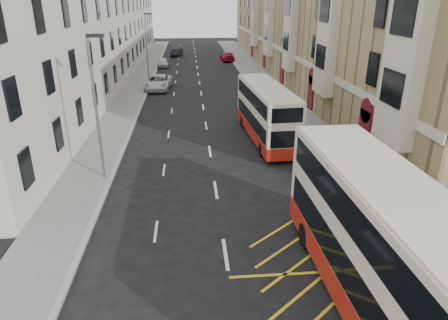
{
  "coord_description": "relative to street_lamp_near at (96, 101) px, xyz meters",
  "views": [
    {
      "loc": [
        -1.26,
        -9.76,
        9.85
      ],
      "look_at": [
        0.39,
        9.18,
        2.1
      ],
      "focal_mm": 32.0,
      "sensor_mm": 36.0,
      "label": 1
    }
  ],
  "objects": [
    {
      "name": "terrace_left",
      "position": [
        -7.08,
        33.5,
        1.88
      ],
      "size": [
        9.18,
        79.0,
        13.25
      ],
      "color": "beige",
      "rests_on": "ground"
    },
    {
      "name": "pedestrian_near",
      "position": [
        12.7,
        -12.39,
        -3.55
      ],
      "size": [
        0.8,
        0.67,
        1.87
      ],
      "primitive_type": "imported",
      "rotation": [
        0.0,
        0.0,
        3.52
      ],
      "color": "black",
      "rests_on": "pavement_right"
    },
    {
      "name": "guard_railing",
      "position": [
        12.6,
        -6.25,
        -3.78
      ],
      "size": [
        0.06,
        6.56,
        1.01
      ],
      "color": "#B31F07",
      "rests_on": "pavement_right"
    },
    {
      "name": "pavement_right",
      "position": [
        14.35,
        18.0,
        -4.56
      ],
      "size": [
        4.0,
        120.0,
        0.15
      ],
      "primitive_type": "cube",
      "color": "slate",
      "rests_on": "ground"
    },
    {
      "name": "car_silver",
      "position": [
        1.15,
        40.58,
        -3.94
      ],
      "size": [
        1.75,
        4.11,
        1.39
      ],
      "primitive_type": "imported",
      "rotation": [
        0.0,
        0.0,
        0.03
      ],
      "color": "#B1B4B9",
      "rests_on": "ground"
    },
    {
      "name": "terrace_right",
      "position": [
        21.23,
        33.38,
        2.88
      ],
      "size": [
        10.75,
        79.0,
        15.25
      ],
      "color": "#9F8A5C",
      "rests_on": "ground"
    },
    {
      "name": "kerb_right",
      "position": [
        12.35,
        18.0,
        -4.56
      ],
      "size": [
        0.25,
        120.0,
        0.15
      ],
      "primitive_type": "cube",
      "color": "gray",
      "rests_on": "ground"
    },
    {
      "name": "car_dark",
      "position": [
        2.96,
        52.54,
        -3.94
      ],
      "size": [
        2.28,
        4.44,
        1.39
      ],
      "primitive_type": "imported",
      "rotation": [
        0.0,
        0.0,
        -0.2
      ],
      "color": "black",
      "rests_on": "ground"
    },
    {
      "name": "car_red",
      "position": [
        11.55,
        46.21,
        -3.91
      ],
      "size": [
        2.22,
        5.09,
        1.46
      ],
      "primitive_type": "imported",
      "rotation": [
        0.0,
        0.0,
        3.18
      ],
      "color": "#A6091B",
      "rests_on": "ground"
    },
    {
      "name": "street_lamp_far",
      "position": [
        0.0,
        30.0,
        0.0
      ],
      "size": [
        0.93,
        0.18,
        8.0
      ],
      "color": "slate",
      "rests_on": "pavement_left"
    },
    {
      "name": "double_decker_front",
      "position": [
        11.05,
        -11.53,
        -2.21
      ],
      "size": [
        2.9,
        12.0,
        4.77
      ],
      "rotation": [
        0.0,
        0.0,
        0.01
      ],
      "color": "beige",
      "rests_on": "ground"
    },
    {
      "name": "kerb_left",
      "position": [
        0.35,
        18.0,
        -4.56
      ],
      "size": [
        0.25,
        120.0,
        0.15
      ],
      "primitive_type": "cube",
      "color": "gray",
      "rests_on": "ground"
    },
    {
      "name": "pedestrian_far",
      "position": [
        13.92,
        -10.1,
        -3.56
      ],
      "size": [
        1.16,
        0.69,
        1.86
      ],
      "primitive_type": "imported",
      "rotation": [
        0.0,
        0.0,
        2.91
      ],
      "color": "black",
      "rests_on": "pavement_right"
    },
    {
      "name": "road_markings",
      "position": [
        6.35,
        33.0,
        -4.63
      ],
      "size": [
        10.0,
        110.0,
        0.01
      ],
      "primitive_type": null,
      "color": "silver",
      "rests_on": "ground"
    },
    {
      "name": "double_decker_rear",
      "position": [
        10.59,
        6.09,
        -2.57
      ],
      "size": [
        2.96,
        10.31,
        4.06
      ],
      "rotation": [
        0.0,
        0.0,
        0.06
      ],
      "color": "beige",
      "rests_on": "ground"
    },
    {
      "name": "white_van",
      "position": [
        1.54,
        24.55,
        -3.83
      ],
      "size": [
        3.23,
        6.06,
        1.62
      ],
      "primitive_type": "imported",
      "rotation": [
        0.0,
        0.0,
        -0.09
      ],
      "color": "silver",
      "rests_on": "ground"
    },
    {
      "name": "pavement_left",
      "position": [
        -1.15,
        18.0,
        -4.56
      ],
      "size": [
        3.0,
        120.0,
        0.15
      ],
      "primitive_type": "cube",
      "color": "slate",
      "rests_on": "ground"
    },
    {
      "name": "street_lamp_near",
      "position": [
        0.0,
        0.0,
        0.0
      ],
      "size": [
        0.93,
        0.18,
        8.0
      ],
      "color": "slate",
      "rests_on": "pavement_left"
    }
  ]
}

